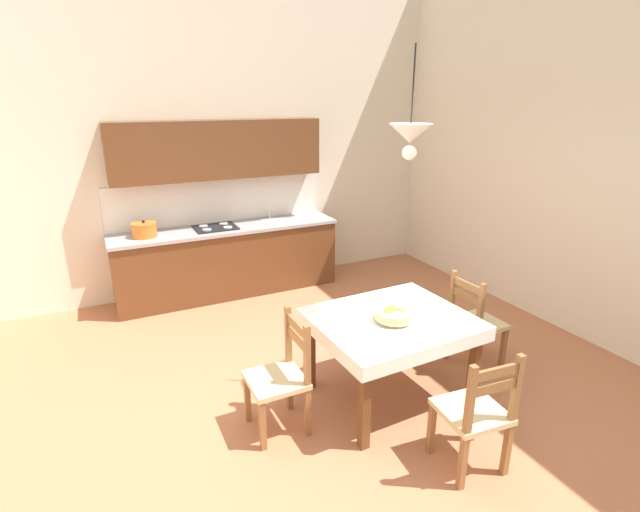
% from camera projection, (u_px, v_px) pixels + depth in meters
% --- Properties ---
extents(ground_plane, '(6.42, 6.78, 0.10)m').
position_uv_depth(ground_plane, '(338.00, 411.00, 3.95)').
color(ground_plane, '#B7704C').
extents(wall_back, '(6.42, 0.12, 4.22)m').
position_uv_depth(wall_back, '(223.00, 126.00, 5.93)').
color(wall_back, silver).
rests_on(wall_back, ground_plane).
extents(wall_right, '(0.12, 6.78, 4.22)m').
position_uv_depth(wall_right, '(615.00, 136.00, 4.48)').
color(wall_right, silver).
rests_on(wall_right, ground_plane).
extents(kitchen_cabinetry, '(2.84, 0.63, 2.20)m').
position_uv_depth(kitchen_cabinetry, '(226.00, 229.00, 5.99)').
color(kitchen_cabinetry, brown).
rests_on(kitchen_cabinetry, ground_plane).
extents(dining_table, '(1.28, 1.09, 0.75)m').
position_uv_depth(dining_table, '(391.00, 331.00, 3.88)').
color(dining_table, brown).
rests_on(dining_table, ground_plane).
extents(dining_chair_tv_side, '(0.42, 0.42, 0.93)m').
position_uv_depth(dining_chair_tv_side, '(281.00, 377.00, 3.56)').
color(dining_chair_tv_side, '#D1BC89').
rests_on(dining_chair_tv_side, ground_plane).
extents(dining_chair_camera_side, '(0.46, 0.46, 0.93)m').
position_uv_depth(dining_chair_camera_side, '(475.00, 413.00, 3.15)').
color(dining_chair_camera_side, '#D1BC89').
rests_on(dining_chair_camera_side, ground_plane).
extents(dining_chair_window_side, '(0.43, 0.43, 0.93)m').
position_uv_depth(dining_chair_window_side, '(474.00, 323.00, 4.42)').
color(dining_chair_window_side, '#D1BC89').
rests_on(dining_chair_window_side, ground_plane).
extents(fruit_bowl, '(0.30, 0.30, 0.12)m').
position_uv_depth(fruit_bowl, '(393.00, 315.00, 3.74)').
color(fruit_bowl, tan).
rests_on(fruit_bowl, dining_table).
extents(pendant_lamp, '(0.32, 0.32, 0.81)m').
position_uv_depth(pendant_lamp, '(410.00, 135.00, 3.45)').
color(pendant_lamp, black).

